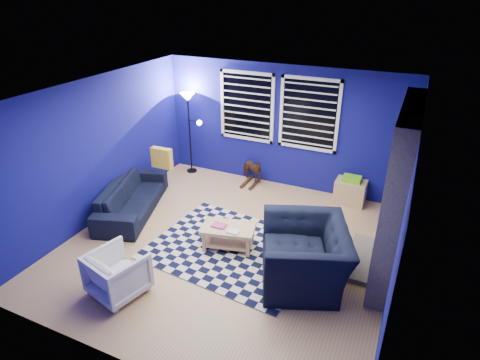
# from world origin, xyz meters

# --- Properties ---
(floor) EXTENTS (5.00, 5.00, 0.00)m
(floor) POSITION_xyz_m (0.00, 0.00, 0.00)
(floor) COLOR tan
(floor) RESTS_ON ground
(ceiling) EXTENTS (5.00, 5.00, 0.00)m
(ceiling) POSITION_xyz_m (0.00, 0.00, 2.50)
(ceiling) COLOR white
(ceiling) RESTS_ON wall_back
(wall_back) EXTENTS (5.00, 0.00, 5.00)m
(wall_back) POSITION_xyz_m (0.00, 2.50, 1.25)
(wall_back) COLOR navy
(wall_back) RESTS_ON floor
(wall_left) EXTENTS (0.00, 5.00, 5.00)m
(wall_left) POSITION_xyz_m (-2.50, 0.00, 1.25)
(wall_left) COLOR navy
(wall_left) RESTS_ON floor
(wall_right) EXTENTS (0.00, 5.00, 5.00)m
(wall_right) POSITION_xyz_m (2.50, 0.00, 1.25)
(wall_right) COLOR navy
(wall_right) RESTS_ON floor
(fireplace) EXTENTS (0.65, 2.00, 2.50)m
(fireplace) POSITION_xyz_m (2.36, 0.50, 1.20)
(fireplace) COLOR gray
(fireplace) RESTS_ON floor
(window_left) EXTENTS (1.17, 0.06, 1.42)m
(window_left) POSITION_xyz_m (-0.75, 2.46, 1.60)
(window_left) COLOR black
(window_left) RESTS_ON wall_back
(window_right) EXTENTS (1.17, 0.06, 1.42)m
(window_right) POSITION_xyz_m (0.55, 2.46, 1.60)
(window_right) COLOR black
(window_right) RESTS_ON wall_back
(tv) EXTENTS (0.07, 1.00, 0.58)m
(tv) POSITION_xyz_m (2.45, 2.00, 1.40)
(tv) COLOR black
(tv) RESTS_ON wall_right
(rug) EXTENTS (2.68, 2.23, 0.02)m
(rug) POSITION_xyz_m (0.11, -0.06, 0.01)
(rug) COLOR black
(rug) RESTS_ON floor
(sofa) EXTENTS (2.17, 1.38, 0.59)m
(sofa) POSITION_xyz_m (-2.10, 0.26, 0.30)
(sofa) COLOR black
(sofa) RESTS_ON floor
(armchair_big) EXTENTS (1.66, 1.57, 0.86)m
(armchair_big) POSITION_xyz_m (1.36, -0.30, 0.43)
(armchair_big) COLOR black
(armchair_big) RESTS_ON floor
(armchair_bent) EXTENTS (0.85, 0.86, 0.64)m
(armchair_bent) POSITION_xyz_m (-0.88, -1.60, 0.32)
(armchair_bent) COLOR gray
(armchair_bent) RESTS_ON floor
(rocking_horse) EXTENTS (0.50, 0.68, 0.52)m
(rocking_horse) POSITION_xyz_m (-0.53, 2.23, 0.33)
(rocking_horse) COLOR #472717
(rocking_horse) RESTS_ON floor
(coffee_table) EXTENTS (0.92, 0.66, 0.42)m
(coffee_table) POSITION_xyz_m (0.03, -0.05, 0.29)
(coffee_table) COLOR tan
(coffee_table) RESTS_ON rug
(cabinet) EXTENTS (0.58, 0.39, 0.57)m
(cabinet) POSITION_xyz_m (1.53, 2.25, 0.25)
(cabinet) COLOR tan
(cabinet) RESTS_ON floor
(floor_lamp) EXTENTS (0.49, 0.30, 1.80)m
(floor_lamp) POSITION_xyz_m (-1.99, 2.25, 1.47)
(floor_lamp) COLOR black
(floor_lamp) RESTS_ON floor
(throw_pillow) EXTENTS (0.43, 0.13, 0.41)m
(throw_pillow) POSITION_xyz_m (-1.95, 1.08, 0.79)
(throw_pillow) COLOR gold
(throw_pillow) RESTS_ON sofa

